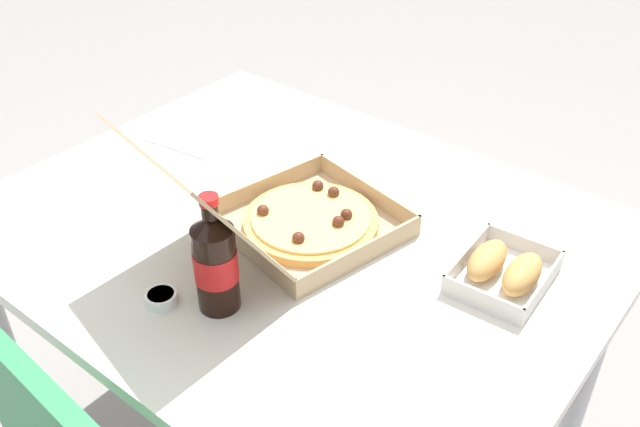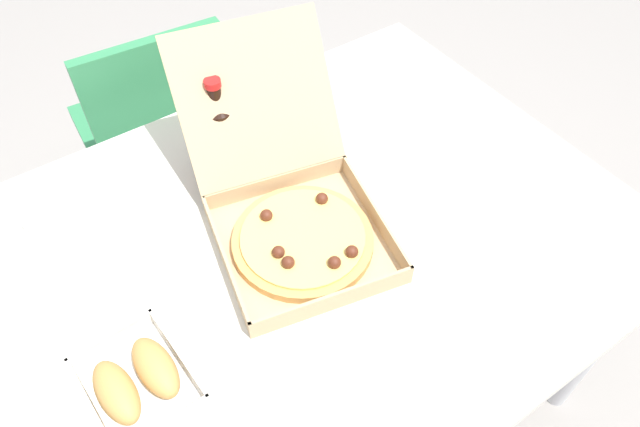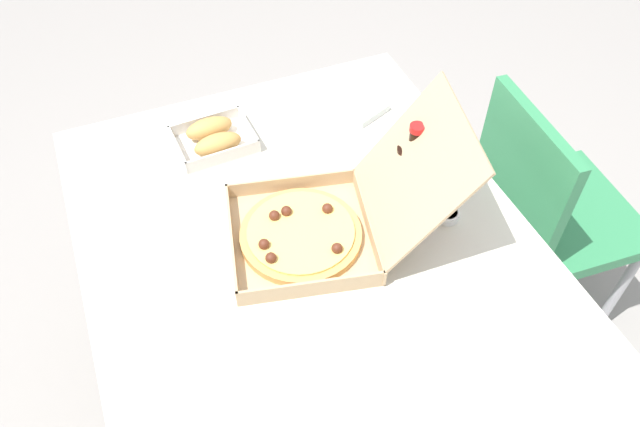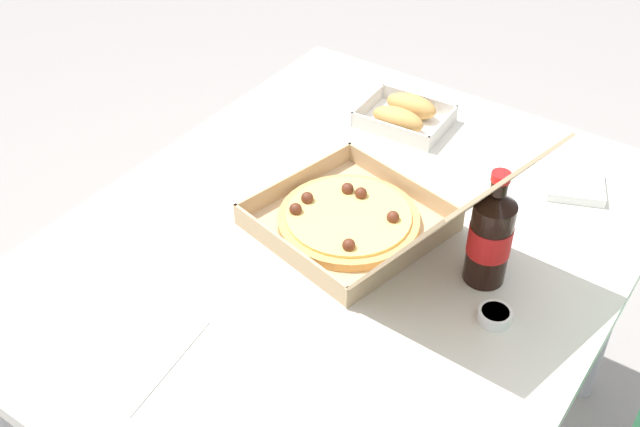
{
  "view_description": "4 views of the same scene",
  "coord_description": "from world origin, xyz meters",
  "px_view_note": "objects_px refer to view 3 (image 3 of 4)",
  "views": [
    {
      "loc": [
        -0.74,
        0.84,
        1.52
      ],
      "look_at": [
        -0.07,
        -0.0,
        0.76
      ],
      "focal_mm": 39.15,
      "sensor_mm": 36.0,
      "label": 1
    },
    {
      "loc": [
        -0.39,
        -0.58,
        1.59
      ],
      "look_at": [
        0.02,
        0.01,
        0.74
      ],
      "focal_mm": 32.8,
      "sensor_mm": 36.0,
      "label": 2
    },
    {
      "loc": [
        0.77,
        -0.3,
        1.75
      ],
      "look_at": [
        -0.05,
        0.04,
        0.75
      ],
      "focal_mm": 34.65,
      "sensor_mm": 36.0,
      "label": 3
    },
    {
      "loc": [
        0.92,
        0.58,
        1.65
      ],
      "look_at": [
        -0.0,
        -0.06,
        0.74
      ],
      "focal_mm": 43.83,
      "sensor_mm": 36.0,
      "label": 4
    }
  ],
  "objects_px": {
    "cola_bottle": "(411,171)",
    "napkin_pile": "(361,107)",
    "pizza_box_open": "(320,224)",
    "bread_side_box": "(214,138)",
    "dipping_sauce_cup": "(447,214)",
    "chair": "(545,209)"
  },
  "relations": [
    {
      "from": "pizza_box_open",
      "to": "cola_bottle",
      "type": "distance_m",
      "value": 0.23
    },
    {
      "from": "cola_bottle",
      "to": "bread_side_box",
      "type": "bearing_deg",
      "value": -134.18
    },
    {
      "from": "pizza_box_open",
      "to": "napkin_pile",
      "type": "height_order",
      "value": "pizza_box_open"
    },
    {
      "from": "chair",
      "to": "napkin_pile",
      "type": "xyz_separation_m",
      "value": [
        -0.34,
        -0.42,
        0.23
      ]
    },
    {
      "from": "pizza_box_open",
      "to": "bread_side_box",
      "type": "distance_m",
      "value": 0.4
    },
    {
      "from": "cola_bottle",
      "to": "napkin_pile",
      "type": "height_order",
      "value": "cola_bottle"
    },
    {
      "from": "cola_bottle",
      "to": "napkin_pile",
      "type": "relative_size",
      "value": 2.04
    },
    {
      "from": "bread_side_box",
      "to": "napkin_pile",
      "type": "height_order",
      "value": "bread_side_box"
    },
    {
      "from": "pizza_box_open",
      "to": "bread_side_box",
      "type": "xyz_separation_m",
      "value": [
        -0.38,
        -0.13,
        -0.02
      ]
    },
    {
      "from": "napkin_pile",
      "to": "dipping_sauce_cup",
      "type": "height_order",
      "value": "same"
    },
    {
      "from": "bread_side_box",
      "to": "dipping_sauce_cup",
      "type": "relative_size",
      "value": 3.54
    },
    {
      "from": "pizza_box_open",
      "to": "dipping_sauce_cup",
      "type": "distance_m",
      "value": 0.29
    },
    {
      "from": "chair",
      "to": "bread_side_box",
      "type": "distance_m",
      "value": 0.93
    },
    {
      "from": "cola_bottle",
      "to": "chair",
      "type": "bearing_deg",
      "value": 90.07
    },
    {
      "from": "cola_bottle",
      "to": "dipping_sauce_cup",
      "type": "bearing_deg",
      "value": 35.61
    },
    {
      "from": "chair",
      "to": "dipping_sauce_cup",
      "type": "xyz_separation_m",
      "value": [
        0.08,
        -0.4,
        0.24
      ]
    },
    {
      "from": "bread_side_box",
      "to": "pizza_box_open",
      "type": "bearing_deg",
      "value": 19.37
    },
    {
      "from": "chair",
      "to": "pizza_box_open",
      "type": "xyz_separation_m",
      "value": [
        0.03,
        -0.69,
        0.27
      ]
    },
    {
      "from": "pizza_box_open",
      "to": "dipping_sauce_cup",
      "type": "height_order",
      "value": "pizza_box_open"
    },
    {
      "from": "chair",
      "to": "cola_bottle",
      "type": "xyz_separation_m",
      "value": [
        0.0,
        -0.46,
        0.32
      ]
    },
    {
      "from": "cola_bottle",
      "to": "pizza_box_open",
      "type": "bearing_deg",
      "value": -83.2
    },
    {
      "from": "pizza_box_open",
      "to": "napkin_pile",
      "type": "xyz_separation_m",
      "value": [
        -0.36,
        0.27,
        -0.03
      ]
    }
  ]
}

